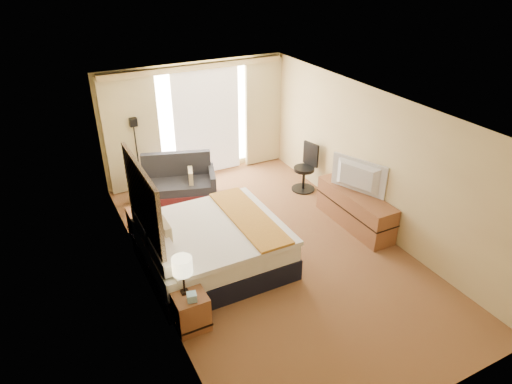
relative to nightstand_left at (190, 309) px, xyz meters
name	(u,v)px	position (x,y,z in m)	size (l,w,h in m)	color
floor	(270,250)	(1.87, 1.05, -0.28)	(4.20, 7.00, 0.02)	#5A2519
ceiling	(273,108)	(1.87, 1.05, 2.33)	(4.20, 7.00, 0.02)	white
wall_back	(195,121)	(1.87, 4.55, 1.02)	(4.20, 0.02, 2.60)	#D4C081
wall_front	(436,324)	(1.87, -2.45, 1.02)	(4.20, 0.02, 2.60)	#D4C081
wall_left	(145,216)	(-0.23, 1.05, 1.02)	(0.02, 7.00, 2.60)	#D4C081
wall_right	(372,160)	(3.97, 1.05, 1.02)	(0.02, 7.00, 2.60)	#D4C081
headboard	(144,210)	(-0.19, 1.25, 1.01)	(0.06, 1.85, 1.50)	black
nightstand_left	(190,309)	(0.00, 0.00, 0.00)	(0.45, 0.52, 0.55)	brown
nightstand_right	(142,224)	(0.00, 2.50, 0.00)	(0.45, 0.52, 0.55)	brown
media_dresser	(355,209)	(3.70, 1.05, 0.07)	(0.50, 1.80, 0.70)	brown
window	(206,119)	(2.12, 4.52, 1.04)	(2.30, 0.02, 2.30)	white
curtains	(197,118)	(1.87, 4.44, 1.13)	(4.12, 0.19, 2.56)	beige
bed	(212,246)	(0.81, 1.11, 0.12)	(2.21, 2.02, 1.07)	black
loveseat	(178,186)	(1.04, 3.54, 0.04)	(1.72, 1.26, 0.96)	maroon
floor_lamp	(135,140)	(0.46, 4.35, 0.89)	(0.21, 0.21, 1.65)	black
desk_chair	(306,170)	(3.67, 2.73, 0.19)	(0.51, 0.51, 1.05)	black
lamp_left	(182,266)	(-0.04, 0.05, 0.73)	(0.28, 0.28, 0.58)	black
lamp_right	(137,189)	(-0.01, 2.47, 0.74)	(0.28, 0.28, 0.60)	black
tissue_box	(192,297)	(0.00, -0.14, 0.33)	(0.13, 0.13, 0.12)	#85B0CE
telephone	(145,206)	(0.11, 2.58, 0.31)	(0.18, 0.14, 0.07)	black
television	(356,177)	(3.65, 1.07, 0.74)	(1.11, 0.14, 0.64)	black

